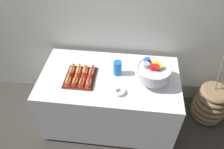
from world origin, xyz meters
TOP-DOWN VIEW (x-y plane):
  - ground_plane at (0.00, 0.00)m, footprint 10.00×10.00m
  - back_wall at (0.00, 0.55)m, footprint 6.00×0.10m
  - buffet_table at (0.00, 0.00)m, footprint 1.56×0.86m
  - floor_vase at (1.29, 0.21)m, footprint 0.43×0.43m
  - serving_tray at (-0.32, -0.06)m, footprint 0.33×0.36m
  - hot_dog_0 at (-0.43, -0.14)m, footprint 0.07×0.18m
  - hot_dog_1 at (-0.35, -0.14)m, footprint 0.07×0.16m
  - hot_dog_2 at (-0.28, -0.14)m, footprint 0.07×0.16m
  - hot_dog_3 at (-0.20, -0.14)m, footprint 0.07×0.18m
  - hot_dog_4 at (-0.43, 0.02)m, footprint 0.06×0.17m
  - hot_dog_5 at (-0.35, 0.02)m, footprint 0.07×0.17m
  - hot_dog_6 at (-0.28, 0.02)m, footprint 0.08×0.16m
  - hot_dog_7 at (-0.20, 0.02)m, footprint 0.07×0.18m
  - punch_bowl at (0.47, -0.03)m, footprint 0.36×0.36m
  - cup_stack at (0.08, 0.06)m, footprint 0.09×0.09m
  - donut at (0.13, -0.22)m, footprint 0.13×0.13m

SIDE VIEW (x-z plane):
  - ground_plane at x=0.00m, z-range 0.00..0.00m
  - floor_vase at x=1.29m, z-range -0.29..0.77m
  - buffet_table at x=0.00m, z-range 0.02..0.80m
  - serving_tray at x=-0.32m, z-range 0.78..0.80m
  - donut at x=0.13m, z-range 0.78..0.82m
  - hot_dog_4 at x=-0.43m, z-range 0.79..0.85m
  - hot_dog_0 at x=-0.43m, z-range 0.79..0.85m
  - hot_dog_7 at x=-0.20m, z-range 0.79..0.85m
  - hot_dog_2 at x=-0.28m, z-range 0.79..0.85m
  - hot_dog_5 at x=-0.35m, z-range 0.79..0.85m
  - hot_dog_3 at x=-0.20m, z-range 0.79..0.85m
  - hot_dog_6 at x=-0.28m, z-range 0.79..0.85m
  - hot_dog_1 at x=-0.35m, z-range 0.79..0.85m
  - cup_stack at x=0.08m, z-range 0.78..0.95m
  - punch_bowl at x=0.47m, z-range 0.80..1.07m
  - back_wall at x=0.00m, z-range 0.00..2.60m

